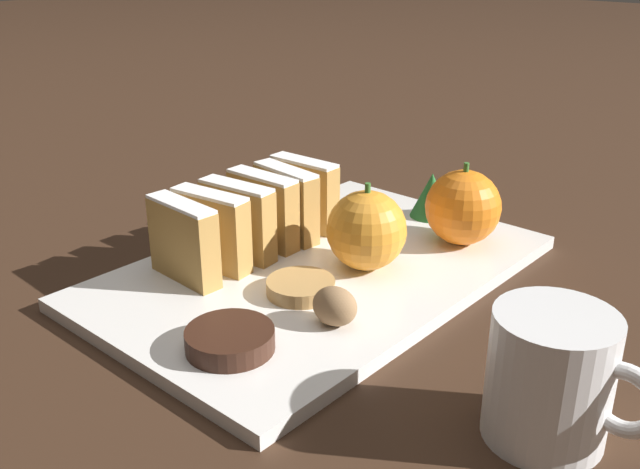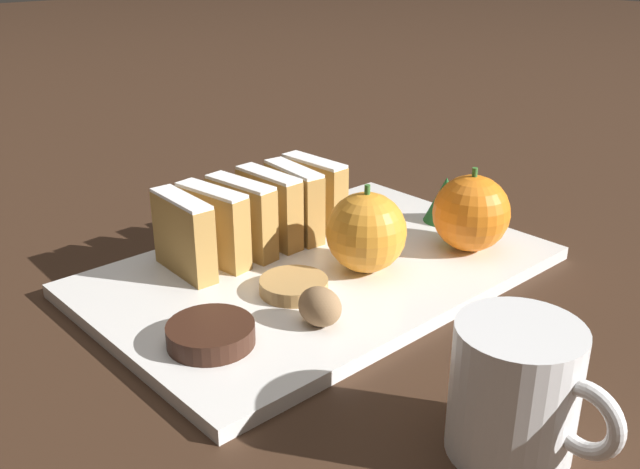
{
  "view_description": "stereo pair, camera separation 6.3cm",
  "coord_description": "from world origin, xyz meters",
  "px_view_note": "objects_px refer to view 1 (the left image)",
  "views": [
    {
      "loc": [
        0.39,
        -0.43,
        0.29
      ],
      "look_at": [
        0.0,
        0.0,
        0.04
      ],
      "focal_mm": 40.0,
      "sensor_mm": 36.0,
      "label": 1
    },
    {
      "loc": [
        0.43,
        -0.39,
        0.29
      ],
      "look_at": [
        0.0,
        0.0,
        0.04
      ],
      "focal_mm": 40.0,
      "sensor_mm": 36.0,
      "label": 2
    }
  ],
  "objects_px": {
    "orange_near": "(463,207)",
    "coffee_mug": "(552,378)",
    "orange_far": "(367,230)",
    "walnut": "(335,306)",
    "chocolate_cookie": "(230,340)"
  },
  "relations": [
    {
      "from": "orange_far",
      "to": "orange_near",
      "type": "bearing_deg",
      "value": 71.85
    },
    {
      "from": "chocolate_cookie",
      "to": "orange_near",
      "type": "bearing_deg",
      "value": 85.41
    },
    {
      "from": "orange_near",
      "to": "orange_far",
      "type": "height_order",
      "value": "same"
    },
    {
      "from": "orange_near",
      "to": "coffee_mug",
      "type": "height_order",
      "value": "orange_near"
    },
    {
      "from": "chocolate_cookie",
      "to": "orange_far",
      "type": "bearing_deg",
      "value": 93.99
    },
    {
      "from": "walnut",
      "to": "chocolate_cookie",
      "type": "relative_size",
      "value": 0.57
    },
    {
      "from": "orange_near",
      "to": "chocolate_cookie",
      "type": "bearing_deg",
      "value": -94.59
    },
    {
      "from": "chocolate_cookie",
      "to": "walnut",
      "type": "bearing_deg",
      "value": 67.29
    },
    {
      "from": "orange_far",
      "to": "coffee_mug",
      "type": "height_order",
      "value": "orange_far"
    },
    {
      "from": "orange_near",
      "to": "walnut",
      "type": "height_order",
      "value": "orange_near"
    },
    {
      "from": "orange_near",
      "to": "chocolate_cookie",
      "type": "height_order",
      "value": "orange_near"
    },
    {
      "from": "orange_near",
      "to": "coffee_mug",
      "type": "xyz_separation_m",
      "value": [
        0.18,
        -0.2,
        -0.01
      ]
    },
    {
      "from": "walnut",
      "to": "coffee_mug",
      "type": "xyz_separation_m",
      "value": [
        0.17,
        -0.0,
        0.02
      ]
    },
    {
      "from": "orange_far",
      "to": "walnut",
      "type": "distance_m",
      "value": 0.11
    },
    {
      "from": "orange_near",
      "to": "coffee_mug",
      "type": "bearing_deg",
      "value": -47.78
    }
  ]
}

